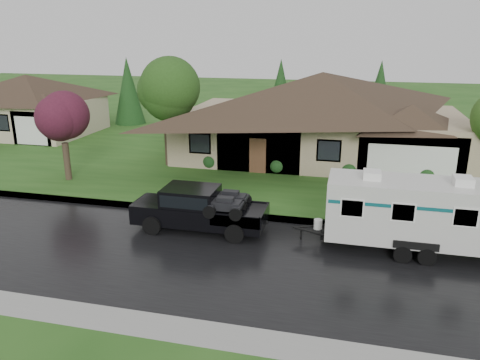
# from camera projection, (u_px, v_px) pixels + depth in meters

# --- Properties ---
(ground) EXTENTS (140.00, 140.00, 0.00)m
(ground) POSITION_uv_depth(u_px,v_px,m) (243.00, 238.00, 19.50)
(ground) COLOR #245019
(ground) RESTS_ON ground
(road) EXTENTS (140.00, 8.00, 0.01)m
(road) POSITION_uv_depth(u_px,v_px,m) (230.00, 259.00, 17.65)
(road) COLOR black
(road) RESTS_ON ground
(curb) EXTENTS (140.00, 0.50, 0.15)m
(curb) POSITION_uv_depth(u_px,v_px,m) (254.00, 216.00, 21.56)
(curb) COLOR gray
(curb) RESTS_ON ground
(lawn) EXTENTS (140.00, 26.00, 0.15)m
(lawn) POSITION_uv_depth(u_px,v_px,m) (292.00, 152.00, 33.37)
(lawn) COLOR #245019
(lawn) RESTS_ON ground
(house_main) EXTENTS (19.44, 10.80, 6.90)m
(house_main) POSITION_uv_depth(u_px,v_px,m) (326.00, 106.00, 30.72)
(house_main) COLOR gray
(house_main) RESTS_ON lawn
(house_far) EXTENTS (10.80, 8.64, 5.80)m
(house_far) POSITION_uv_depth(u_px,v_px,m) (29.00, 99.00, 38.25)
(house_far) COLOR tan
(house_far) RESTS_ON lawn
(tree_left_green) EXTENTS (4.06, 4.06, 6.71)m
(tree_left_green) POSITION_uv_depth(u_px,v_px,m) (166.00, 91.00, 28.40)
(tree_left_green) COLOR #382B1E
(tree_left_green) RESTS_ON lawn
(tree_red) EXTENTS (2.95, 2.95, 4.88)m
(tree_red) POSITION_uv_depth(u_px,v_px,m) (62.00, 121.00, 25.80)
(tree_red) COLOR #382B1E
(tree_red) RESTS_ON lawn
(shrub_row) EXTENTS (13.60, 1.00, 1.00)m
(shrub_row) POSITION_uv_depth(u_px,v_px,m) (313.00, 167.00, 27.47)
(shrub_row) COLOR #143814
(shrub_row) RESTS_ON lawn
(pickup_truck) EXTENTS (5.68, 2.16, 1.89)m
(pickup_truck) POSITION_uv_depth(u_px,v_px,m) (197.00, 207.00, 20.04)
(pickup_truck) COLOR black
(pickup_truck) RESTS_ON ground
(travel_trailer) EXTENTS (7.00, 2.46, 3.14)m
(travel_trailer) POSITION_uv_depth(u_px,v_px,m) (415.00, 211.00, 17.85)
(travel_trailer) COLOR beige
(travel_trailer) RESTS_ON ground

